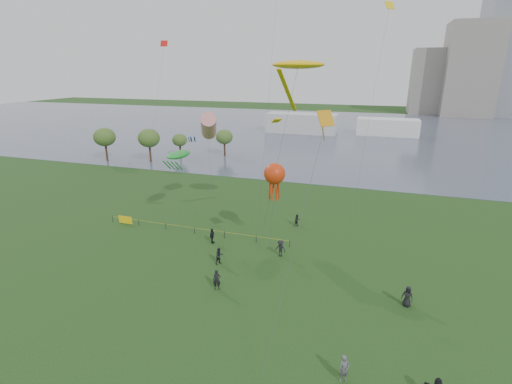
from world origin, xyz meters
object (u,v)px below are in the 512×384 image
(kite_stingray, at_px, (298,65))
(kite_octopus, at_px, (275,174))
(kite_flyer, at_px, (344,369))
(fence, at_px, (151,223))

(kite_stingray, bearing_deg, kite_octopus, -148.66)
(kite_stingray, height_order, kite_octopus, kite_stingray)
(kite_flyer, bearing_deg, fence, 113.97)
(kite_stingray, bearing_deg, fence, 179.55)
(fence, xyz_separation_m, kite_flyer, (25.71, -17.65, 0.42))
(fence, distance_m, kite_octopus, 18.27)
(fence, relative_size, kite_octopus, 2.44)
(kite_flyer, distance_m, kite_octopus, 20.87)
(fence, relative_size, kite_stingray, 1.20)
(fence, xyz_separation_m, kite_stingray, (18.23, 0.61, 19.10))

